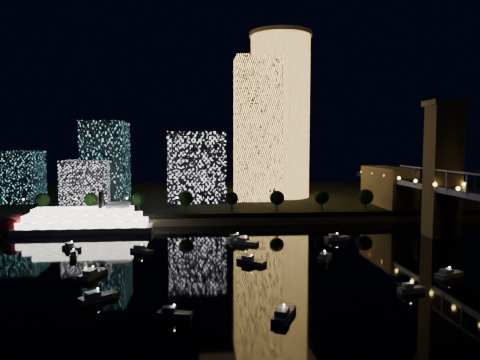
% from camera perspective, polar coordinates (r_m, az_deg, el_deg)
% --- Properties ---
extents(ground, '(520.00, 520.00, 0.00)m').
position_cam_1_polar(ground, '(121.43, 6.80, -12.02)').
color(ground, black).
rests_on(ground, ground).
extents(far_bank, '(420.00, 160.00, 5.00)m').
position_cam_1_polar(far_bank, '(276.81, 0.03, -2.10)').
color(far_bank, black).
rests_on(far_bank, ground).
extents(seawall, '(420.00, 6.00, 3.00)m').
position_cam_1_polar(seawall, '(200.12, 1.99, -4.96)').
color(seawall, '#6B5E4C').
rests_on(seawall, ground).
extents(tower_cylindrical, '(34.00, 34.00, 88.67)m').
position_cam_1_polar(tower_cylindrical, '(258.39, 4.90, 7.84)').
color(tower_cylindrical, '#FCB550').
rests_on(tower_cylindrical, far_bank).
extents(tower_rectangular, '(22.96, 22.96, 73.07)m').
position_cam_1_polar(tower_rectangular, '(244.54, 2.11, 6.18)').
color(tower_rectangular, '#FCB550').
rests_on(tower_rectangular, far_bank).
extents(midrise_blocks, '(111.11, 38.03, 40.05)m').
position_cam_1_polar(midrise_blocks, '(239.10, -13.67, 1.34)').
color(midrise_blocks, white).
rests_on(midrise_blocks, far_bank).
extents(riverboat, '(55.83, 12.98, 16.74)m').
position_cam_1_polar(riverboat, '(190.33, -19.18, -4.85)').
color(riverboat, silver).
rests_on(riverboat, ground).
extents(motorboats, '(113.29, 82.52, 2.78)m').
position_cam_1_polar(motorboats, '(134.28, -1.21, -10.00)').
color(motorboats, silver).
rests_on(motorboats, ground).
extents(esplanade_trees, '(166.69, 6.93, 8.96)m').
position_cam_1_polar(esplanade_trees, '(203.34, -5.51, -2.27)').
color(esplanade_trees, black).
rests_on(esplanade_trees, far_bank).
extents(street_lamps, '(132.70, 0.70, 5.65)m').
position_cam_1_polar(street_lamps, '(209.69, -7.68, -2.49)').
color(street_lamps, black).
rests_on(street_lamps, far_bank).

